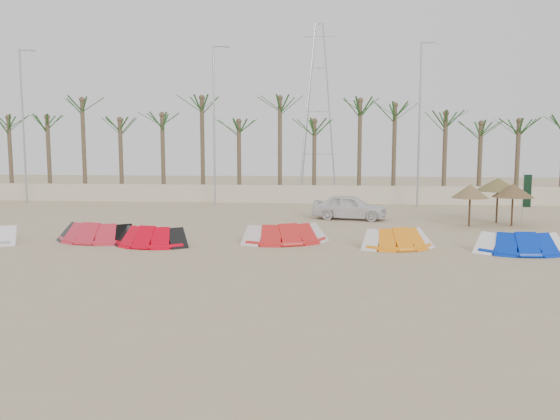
# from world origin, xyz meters

# --- Properties ---
(ground) EXTENTS (120.00, 120.00, 0.00)m
(ground) POSITION_xyz_m (0.00, 0.00, 0.00)
(ground) COLOR tan
(ground) RESTS_ON ground
(boundary_wall) EXTENTS (60.00, 0.30, 1.30)m
(boundary_wall) POSITION_xyz_m (0.00, 22.00, 0.65)
(boundary_wall) COLOR beige
(boundary_wall) RESTS_ON ground
(palm_line) EXTENTS (52.00, 4.00, 7.70)m
(palm_line) POSITION_xyz_m (0.67, 23.50, 6.44)
(palm_line) COLOR brown
(palm_line) RESTS_ON ground
(lamp_a) EXTENTS (1.25, 0.14, 11.00)m
(lamp_a) POSITION_xyz_m (-19.96, 20.00, 5.77)
(lamp_a) COLOR #A5A8AD
(lamp_a) RESTS_ON ground
(lamp_b) EXTENTS (1.25, 0.14, 11.00)m
(lamp_b) POSITION_xyz_m (-5.96, 20.00, 5.77)
(lamp_b) COLOR #A5A8AD
(lamp_b) RESTS_ON ground
(lamp_c) EXTENTS (1.25, 0.14, 11.00)m
(lamp_c) POSITION_xyz_m (8.04, 20.00, 5.77)
(lamp_c) COLOR #A5A8AD
(lamp_c) RESTS_ON ground
(pylon) EXTENTS (3.00, 3.00, 14.00)m
(pylon) POSITION_xyz_m (1.00, 28.00, 0.00)
(pylon) COLOR #A5A8AD
(pylon) RESTS_ON ground
(kite_red_left) EXTENTS (3.67, 1.92, 0.90)m
(kite_red_left) POSITION_xyz_m (-7.82, 4.86, 0.42)
(kite_red_left) COLOR red
(kite_red_left) RESTS_ON ground
(kite_red_mid) EXTENTS (3.36, 1.95, 0.90)m
(kite_red_mid) POSITION_xyz_m (-5.15, 4.06, 0.42)
(kite_red_mid) COLOR red
(kite_red_mid) RESTS_ON ground
(kite_red_right) EXTENTS (4.00, 2.67, 0.90)m
(kite_red_right) POSITION_xyz_m (0.34, 5.39, 0.42)
(kite_red_right) COLOR red
(kite_red_right) RESTS_ON ground
(kite_orange) EXTENTS (3.25, 2.22, 0.90)m
(kite_orange) POSITION_xyz_m (4.95, 4.50, 0.42)
(kite_orange) COLOR orange
(kite_orange) RESTS_ON ground
(kite_blue) EXTENTS (3.43, 1.58, 0.90)m
(kite_blue) POSITION_xyz_m (9.53, 3.95, 0.42)
(kite_blue) COLOR #032BBE
(kite_blue) RESTS_ON ground
(parasol_left) EXTENTS (1.88, 1.88, 2.16)m
(parasol_left) POSITION_xyz_m (9.30, 10.99, 1.80)
(parasol_left) COLOR #4C331E
(parasol_left) RESTS_ON ground
(parasol_mid) EXTENTS (2.08, 2.08, 2.19)m
(parasol_mid) POSITION_xyz_m (11.51, 11.31, 1.83)
(parasol_mid) COLOR #4C331E
(parasol_mid) RESTS_ON ground
(parasol_right) EXTENTS (2.38, 2.38, 2.42)m
(parasol_right) POSITION_xyz_m (11.07, 12.42, 2.06)
(parasol_right) COLOR #4C331E
(parasol_right) RESTS_ON ground
(flag_green) EXTENTS (0.45, 0.04, 2.73)m
(flag_green) POSITION_xyz_m (12.74, 13.00, 1.62)
(flag_green) COLOR #A5A8AD
(flag_green) RESTS_ON ground
(car) EXTENTS (4.40, 2.48, 1.41)m
(car) POSITION_xyz_m (3.24, 13.13, 0.71)
(car) COLOR white
(car) RESTS_ON ground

